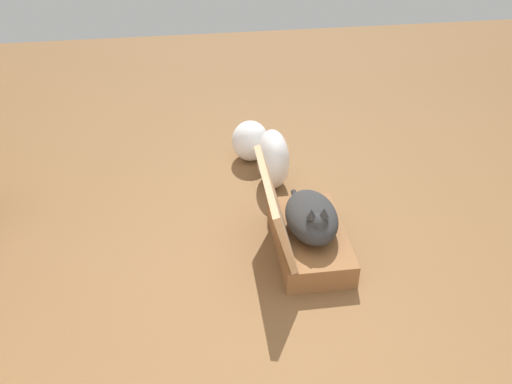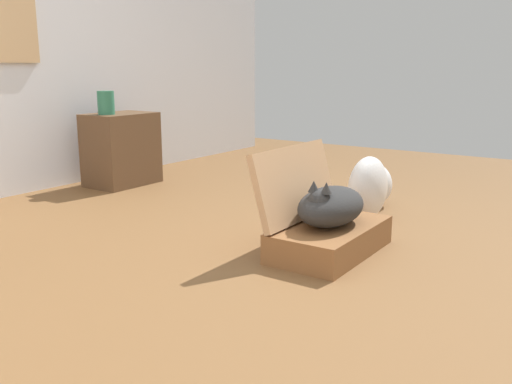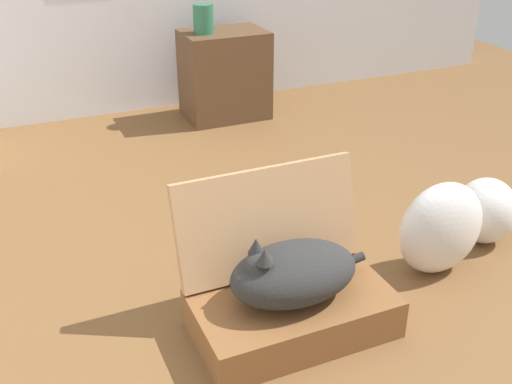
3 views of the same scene
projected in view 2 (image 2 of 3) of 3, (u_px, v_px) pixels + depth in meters
The scene contains 8 objects.
ground_plane at pixel (256, 261), 2.63m from camera, with size 7.68×7.68×0.00m, color brown.
suitcase_base at pixel (330, 239), 2.73m from camera, with size 0.67×0.38×0.14m, color brown.
suitcase_lid at pixel (295, 183), 2.79m from camera, with size 0.67×0.38×0.04m, color tan.
cat at pixel (330, 206), 2.69m from camera, with size 0.52×0.28×0.24m.
plastic_bag_white at pixel (368, 188), 3.31m from camera, with size 0.36×0.20×0.38m, color white.
plastic_bag_clear at pixel (372, 185), 3.64m from camera, with size 0.26×0.25×0.28m, color white.
side_table at pixel (121, 149), 4.28m from camera, with size 0.52×0.36×0.55m, color brown.
vase_tall at pixel (106, 103), 4.10m from camera, with size 0.12×0.12×0.17m, color #2D7051.
Camera 2 is at (-2.06, -1.41, 0.90)m, focal length 39.00 mm.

